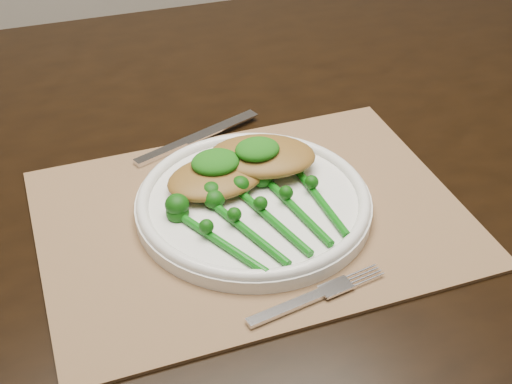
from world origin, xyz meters
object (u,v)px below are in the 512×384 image
object	(u,v)px
dinner_plate	(254,202)
broccolini_bundle	(271,219)
dining_table	(239,332)
chicken_fillet_left	(217,177)
placemat	(252,218)

from	to	relation	value
dinner_plate	broccolini_bundle	xyz separation A→B (m)	(0.01, -0.04, 0.01)
dining_table	dinner_plate	xyz separation A→B (m)	(-0.02, -0.15, 0.39)
dining_table	broccolini_bundle	size ratio (longest dim) A/B	7.79
chicken_fillet_left	broccolini_bundle	xyz separation A→B (m)	(0.04, -0.08, -0.01)
dining_table	broccolini_bundle	xyz separation A→B (m)	(-0.02, -0.20, 0.40)
broccolini_bundle	chicken_fillet_left	bearing A→B (deg)	98.13
dinner_plate	chicken_fillet_left	size ratio (longest dim) A/B	2.24
dinner_plate	chicken_fillet_left	distance (m)	0.05
placemat	dinner_plate	xyz separation A→B (m)	(0.00, 0.01, 0.01)
dining_table	dinner_plate	distance (m)	0.42
dining_table	chicken_fillet_left	world-z (taller)	chicken_fillet_left
dinner_plate	broccolini_bundle	bearing A→B (deg)	-81.89
dinner_plate	broccolini_bundle	distance (m)	0.05
dining_table	chicken_fillet_left	size ratio (longest dim) A/B	13.57
chicken_fillet_left	broccolini_bundle	size ratio (longest dim) A/B	0.57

